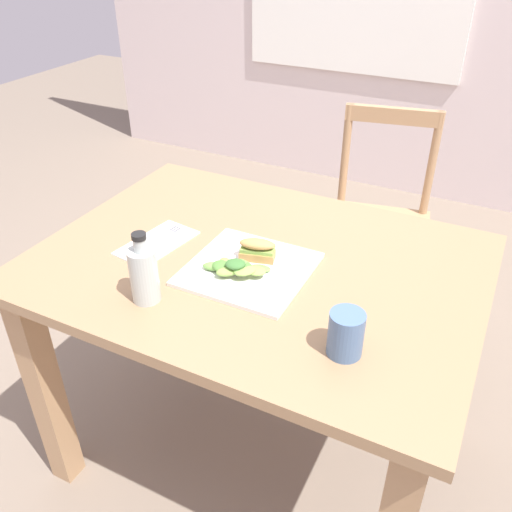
# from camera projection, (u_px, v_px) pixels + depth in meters

# --- Properties ---
(ground_plane) EXTENTS (8.39, 8.39, 0.00)m
(ground_plane) POSITION_uv_depth(u_px,v_px,m) (241.00, 430.00, 1.84)
(ground_plane) COLOR #7A6B5B
(dining_table) EXTENTS (1.12, 0.83, 0.74)m
(dining_table) POSITION_uv_depth(u_px,v_px,m) (257.00, 302.00, 1.46)
(dining_table) COLOR #997551
(dining_table) RESTS_ON ground
(chair_wooden_far) EXTENTS (0.47, 0.47, 0.87)m
(chair_wooden_far) POSITION_uv_depth(u_px,v_px,m) (377.00, 223.00, 2.14)
(chair_wooden_far) COLOR tan
(chair_wooden_far) RESTS_ON ground
(plate_lunch) EXTENTS (0.29, 0.29, 0.01)m
(plate_lunch) POSITION_uv_depth(u_px,v_px,m) (249.00, 269.00, 1.34)
(plate_lunch) COLOR white
(plate_lunch) RESTS_ON dining_table
(sandwich_half_front) EXTENTS (0.10, 0.07, 0.06)m
(sandwich_half_front) POSITION_uv_depth(u_px,v_px,m) (257.00, 249.00, 1.35)
(sandwich_half_front) COLOR tan
(sandwich_half_front) RESTS_ON plate_lunch
(salad_mixed_greens) EXTENTS (0.16, 0.11, 0.04)m
(salad_mixed_greens) POSITION_uv_depth(u_px,v_px,m) (235.00, 267.00, 1.30)
(salad_mixed_greens) COLOR #6B9E47
(salad_mixed_greens) RESTS_ON plate_lunch
(napkin_folded) EXTENTS (0.15, 0.23, 0.00)m
(napkin_folded) POSITION_uv_depth(u_px,v_px,m) (157.00, 243.00, 1.45)
(napkin_folded) COLOR white
(napkin_folded) RESTS_ON dining_table
(fork_on_napkin) EXTENTS (0.04, 0.19, 0.00)m
(fork_on_napkin) POSITION_uv_depth(u_px,v_px,m) (161.00, 239.00, 1.46)
(fork_on_napkin) COLOR silver
(fork_on_napkin) RESTS_ON napkin_folded
(bottle_cold_brew) EXTENTS (0.07, 0.07, 0.17)m
(bottle_cold_brew) POSITION_uv_depth(u_px,v_px,m) (144.00, 277.00, 1.21)
(bottle_cold_brew) COLOR #472819
(bottle_cold_brew) RESTS_ON dining_table
(cup_extra_side) EXTENTS (0.07, 0.07, 0.10)m
(cup_extra_side) POSITION_uv_depth(u_px,v_px,m) (346.00, 334.00, 1.07)
(cup_extra_side) COLOR #4C6B93
(cup_extra_side) RESTS_ON dining_table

